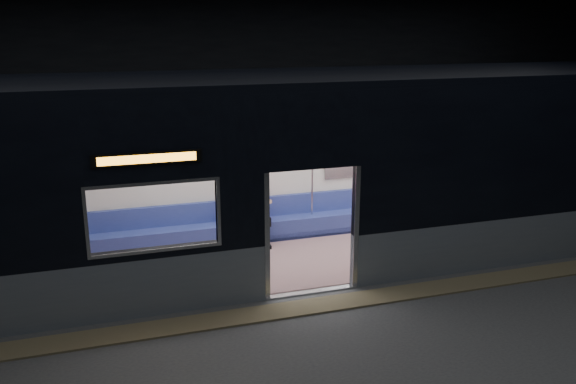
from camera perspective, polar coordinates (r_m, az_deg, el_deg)
station_floor at (r=9.07m, az=4.51°, el=-12.05°), size 24.00×14.00×0.01m
station_envelope at (r=8.06m, az=5.07°, el=11.76°), size 24.00×14.00×5.00m
tactile_strip at (r=9.51m, az=3.23°, el=-10.50°), size 22.80×0.50×0.03m
metro_car at (r=10.69m, az=-0.47°, el=2.89°), size 18.00×3.04×3.35m
passenger at (r=11.80m, az=-3.14°, el=-0.95°), size 0.47×0.78×1.47m
handbag at (r=11.62m, az=-2.75°, el=-1.97°), size 0.32×0.29×0.14m
transit_map at (r=12.61m, az=5.90°, el=3.12°), size 1.05×0.03×0.68m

